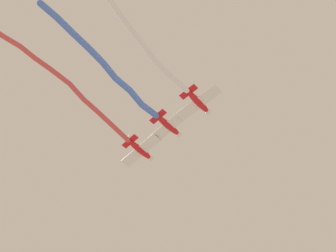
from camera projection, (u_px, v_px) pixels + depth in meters
airplane_lead at (198, 102)px, 67.36m from camera, size 5.29×6.77×1.73m
smoke_trail_lead at (116, 12)px, 61.28m from camera, size 25.69×13.15×2.15m
airplane_left_wing at (169, 126)px, 69.74m from camera, size 5.38×6.65×1.73m
smoke_trail_left_wing at (101, 62)px, 65.72m from camera, size 19.07×11.54×3.24m
airplane_right_wing at (140, 150)px, 71.60m from camera, size 5.35×6.68×1.73m
smoke_trail_right_wing at (62, 82)px, 67.66m from camera, size 20.83×14.60×3.61m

